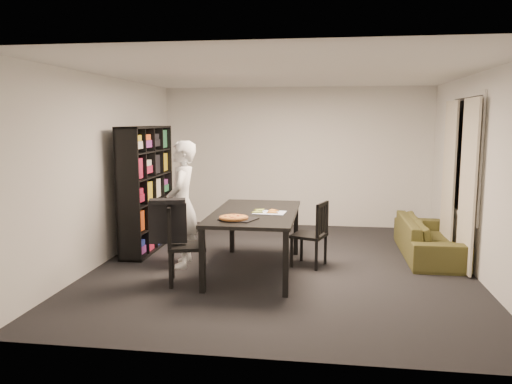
# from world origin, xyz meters

# --- Properties ---
(room) EXTENTS (5.01, 5.51, 2.61)m
(room) POSITION_xyz_m (0.00, 0.00, 1.30)
(room) COLOR black
(room) RESTS_ON ground
(window_pane) EXTENTS (0.02, 1.40, 1.60)m
(window_pane) POSITION_xyz_m (2.48, 0.60, 1.50)
(window_pane) COLOR black
(window_pane) RESTS_ON room
(window_frame) EXTENTS (0.03, 1.52, 1.72)m
(window_frame) POSITION_xyz_m (2.48, 0.60, 1.50)
(window_frame) COLOR white
(window_frame) RESTS_ON room
(curtain_left) EXTENTS (0.03, 0.70, 2.25)m
(curtain_left) POSITION_xyz_m (2.40, 0.08, 1.15)
(curtain_left) COLOR beige
(curtain_left) RESTS_ON room
(curtain_right) EXTENTS (0.03, 0.70, 2.25)m
(curtain_right) POSITION_xyz_m (2.40, 1.12, 1.15)
(curtain_right) COLOR beige
(curtain_right) RESTS_ON room
(bookshelf) EXTENTS (0.35, 1.50, 1.90)m
(bookshelf) POSITION_xyz_m (-2.16, 0.60, 0.95)
(bookshelf) COLOR black
(bookshelf) RESTS_ON room
(dining_table) EXTENTS (1.07, 1.93, 0.81)m
(dining_table) POSITION_xyz_m (-0.34, -0.31, 0.73)
(dining_table) COLOR black
(dining_table) RESTS_ON room
(chair_left) EXTENTS (0.56, 0.56, 0.97)m
(chair_left) POSITION_xyz_m (-1.18, -0.93, 0.56)
(chair_left) COLOR black
(chair_left) RESTS_ON room
(chair_right) EXTENTS (0.53, 0.53, 0.90)m
(chair_right) POSITION_xyz_m (0.44, 0.02, 0.51)
(chair_right) COLOR black
(chair_right) RESTS_ON room
(draped_jacket) EXTENTS (0.46, 0.30, 0.54)m
(draped_jacket) POSITION_xyz_m (-1.31, -0.96, 0.80)
(draped_jacket) COLOR black
(draped_jacket) RESTS_ON chair_left
(person) EXTENTS (0.49, 0.67, 1.72)m
(person) POSITION_xyz_m (-1.36, -0.17, 0.86)
(person) COLOR white
(person) RESTS_ON room
(baking_tray) EXTENTS (0.48, 0.44, 0.01)m
(baking_tray) POSITION_xyz_m (-0.46, -0.86, 0.81)
(baking_tray) COLOR black
(baking_tray) RESTS_ON dining_table
(pepperoni_pizza) EXTENTS (0.35, 0.35, 0.03)m
(pepperoni_pizza) POSITION_xyz_m (-0.51, -0.89, 0.83)
(pepperoni_pizza) COLOR #93582A
(pepperoni_pizza) RESTS_ON dining_table
(kitchen_towel) EXTENTS (0.42, 0.33, 0.01)m
(kitchen_towel) POSITION_xyz_m (-0.14, -0.38, 0.81)
(kitchen_towel) COLOR white
(kitchen_towel) RESTS_ON dining_table
(pizza_slices) EXTENTS (0.39, 0.34, 0.01)m
(pizza_slices) POSITION_xyz_m (-0.19, -0.34, 0.82)
(pizza_slices) COLOR gold
(pizza_slices) RESTS_ON dining_table
(sofa) EXTENTS (0.75, 1.91, 0.56)m
(sofa) POSITION_xyz_m (2.09, 0.79, 0.28)
(sofa) COLOR #3E3C18
(sofa) RESTS_ON room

